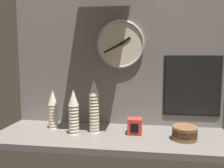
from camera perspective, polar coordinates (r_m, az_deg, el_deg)
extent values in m
cube|color=slate|center=(1.67, -0.27, -12.55)|extent=(1.60, 0.56, 0.04)
cube|color=slate|center=(1.84, 0.96, 6.48)|extent=(1.60, 0.03, 1.05)
cone|color=beige|center=(1.67, -9.16, -9.89)|extent=(0.07, 0.07, 0.11)
cone|color=beige|center=(1.67, -9.17, -9.18)|extent=(0.07, 0.07, 0.11)
cone|color=beige|center=(1.66, -9.18, -8.46)|extent=(0.07, 0.07, 0.11)
cone|color=beige|center=(1.66, -9.20, -7.73)|extent=(0.07, 0.07, 0.11)
cone|color=beige|center=(1.65, -9.21, -7.00)|extent=(0.07, 0.07, 0.11)
cone|color=beige|center=(1.65, -9.23, -6.26)|extent=(0.07, 0.07, 0.11)
cone|color=beige|center=(1.64, -9.24, -5.52)|extent=(0.07, 0.07, 0.11)
cone|color=beige|center=(1.64, -9.25, -4.78)|extent=(0.07, 0.07, 0.11)
cone|color=beige|center=(1.63, -9.27, -4.03)|extent=(0.07, 0.07, 0.11)
cone|color=beige|center=(1.63, -9.28, -3.28)|extent=(0.07, 0.07, 0.11)
cone|color=beige|center=(1.69, -4.29, -9.66)|extent=(0.07, 0.07, 0.11)
cone|color=beige|center=(1.68, -4.30, -8.95)|extent=(0.07, 0.07, 0.11)
cone|color=beige|center=(1.68, -4.30, -8.24)|extent=(0.07, 0.07, 0.11)
cone|color=beige|center=(1.67, -4.31, -7.52)|extent=(0.07, 0.07, 0.11)
cone|color=beige|center=(1.67, -4.32, -6.80)|extent=(0.07, 0.07, 0.11)
cone|color=beige|center=(1.66, -4.32, -6.07)|extent=(0.07, 0.07, 0.11)
cone|color=beige|center=(1.66, -4.33, -5.33)|extent=(0.07, 0.07, 0.11)
cone|color=beige|center=(1.65, -4.34, -4.60)|extent=(0.07, 0.07, 0.11)
cone|color=beige|center=(1.65, -4.34, -3.86)|extent=(0.07, 0.07, 0.11)
cone|color=beige|center=(1.65, -4.35, -3.11)|extent=(0.07, 0.07, 0.11)
cone|color=beige|center=(1.64, -4.36, -2.36)|extent=(0.07, 0.07, 0.11)
cone|color=beige|center=(1.64, -4.36, -1.61)|extent=(0.07, 0.07, 0.11)
cone|color=beige|center=(1.64, -4.37, -0.86)|extent=(0.07, 0.07, 0.11)
cone|color=beige|center=(1.83, -13.93, -8.55)|extent=(0.07, 0.07, 0.11)
cone|color=beige|center=(1.83, -13.95, -7.89)|extent=(0.07, 0.07, 0.11)
cone|color=beige|center=(1.82, -13.97, -7.23)|extent=(0.07, 0.07, 0.11)
cone|color=beige|center=(1.82, -13.99, -6.56)|extent=(0.07, 0.07, 0.11)
cone|color=beige|center=(1.81, -14.01, -5.89)|extent=(0.07, 0.07, 0.11)
cone|color=beige|center=(1.81, -14.03, -5.22)|extent=(0.07, 0.07, 0.11)
cone|color=beige|center=(1.80, -14.05, -4.54)|extent=(0.07, 0.07, 0.11)
cone|color=beige|center=(1.80, -14.07, -3.86)|extent=(0.07, 0.07, 0.11)
cone|color=beige|center=(1.80, -14.09, -3.18)|extent=(0.07, 0.07, 0.11)
cylinder|color=brown|center=(1.62, 17.03, -11.96)|extent=(0.16, 0.16, 0.04)
cylinder|color=brown|center=(1.61, 17.06, -11.21)|extent=(0.16, 0.16, 0.04)
cylinder|color=brown|center=(1.61, 17.09, -10.45)|extent=(0.16, 0.16, 0.04)
torus|color=#946542|center=(1.60, 17.10, -9.93)|extent=(0.16, 0.16, 0.02)
cylinder|color=beige|center=(1.82, 2.07, 9.51)|extent=(0.36, 0.02, 0.36)
torus|color=#B2B2B7|center=(1.81, 2.04, 9.53)|extent=(0.36, 0.02, 0.36)
cube|color=black|center=(1.80, 3.21, 10.33)|extent=(0.08, 0.01, 0.06)
cube|color=black|center=(1.81, 0.02, 8.56)|extent=(0.13, 0.01, 0.07)
cylinder|color=black|center=(1.80, 2.02, 9.53)|extent=(0.02, 0.01, 0.02)
cube|color=black|center=(1.85, 18.71, -0.44)|extent=(0.42, 0.01, 0.45)
cube|color=black|center=(1.85, 18.73, -0.46)|extent=(0.39, 0.01, 0.43)
cube|color=red|center=(1.66, 5.52, -10.05)|extent=(0.10, 0.09, 0.11)
cube|color=black|center=(1.62, 5.43, -10.53)|extent=(0.05, 0.00, 0.06)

